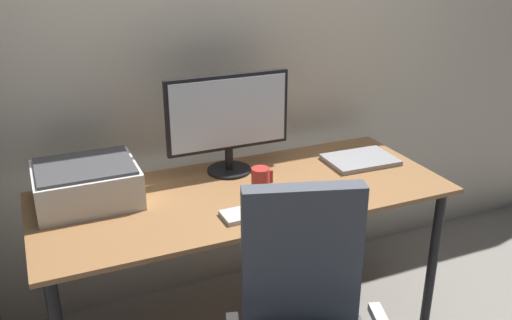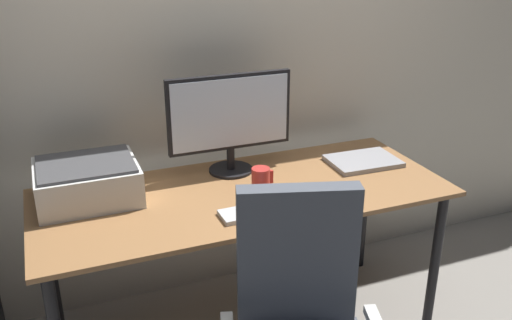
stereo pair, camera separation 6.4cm
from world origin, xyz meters
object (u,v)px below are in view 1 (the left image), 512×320
(keyboard, at_px, (258,211))
(printer, at_px, (86,183))
(mouse, at_px, (303,201))
(desk, at_px, (244,207))
(coffee_mug, at_px, (261,179))
(monitor, at_px, (228,118))
(laptop, at_px, (360,160))

(keyboard, relative_size, printer, 0.72)
(keyboard, bearing_deg, mouse, -2.48)
(desk, distance_m, keyboard, 0.23)
(keyboard, relative_size, coffee_mug, 2.88)
(monitor, height_order, keyboard, monitor)
(mouse, bearing_deg, monitor, 101.11)
(mouse, xyz_separation_m, coffee_mug, (-0.10, 0.19, 0.03))
(desk, xyz_separation_m, laptop, (0.63, 0.07, 0.09))
(mouse, relative_size, coffee_mug, 0.95)
(coffee_mug, height_order, printer, printer)
(desk, xyz_separation_m, coffee_mug, (0.07, -0.02, 0.13))
(desk, bearing_deg, laptop, 6.61)
(monitor, height_order, coffee_mug, monitor)
(desk, relative_size, printer, 4.34)
(mouse, distance_m, coffee_mug, 0.22)
(coffee_mug, xyz_separation_m, laptop, (0.56, 0.10, -0.04))
(desk, height_order, laptop, laptop)
(laptop, relative_size, printer, 0.80)
(coffee_mug, relative_size, laptop, 0.31)
(desk, height_order, keyboard, keyboard)
(desk, xyz_separation_m, mouse, (0.17, -0.22, 0.09))
(monitor, xyz_separation_m, laptop, (0.61, -0.14, -0.25))
(mouse, relative_size, laptop, 0.30)
(keyboard, relative_size, laptop, 0.91)
(monitor, height_order, mouse, monitor)
(keyboard, xyz_separation_m, mouse, (0.19, -0.01, 0.01))
(desk, relative_size, monitor, 3.08)
(monitor, bearing_deg, keyboard, -95.87)
(monitor, relative_size, keyboard, 1.94)
(printer, bearing_deg, keyboard, -32.01)
(laptop, bearing_deg, coffee_mug, -168.51)
(desk, distance_m, monitor, 0.40)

